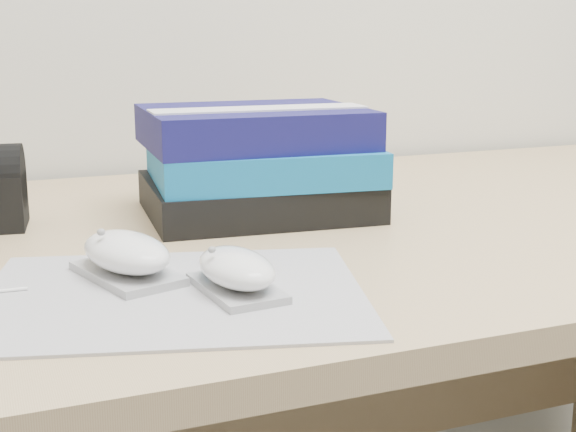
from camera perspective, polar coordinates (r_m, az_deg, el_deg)
name	(u,v)px	position (r m, az deg, el deg)	size (l,w,h in m)	color
desk	(308,374)	(1.13, 1.40, -11.18)	(1.60, 0.80, 0.73)	tan
mousepad	(174,294)	(0.72, -8.14, -5.51)	(0.33, 0.26, 0.00)	gray
mouse_rear	(126,256)	(0.76, -11.42, -2.78)	(0.10, 0.13, 0.05)	#9C9C9E
mouse_front	(236,271)	(0.71, -3.69, -3.94)	(0.07, 0.11, 0.04)	#9A9A9C
book_stack	(257,162)	(1.01, -2.19, 3.87)	(0.29, 0.24, 0.14)	black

